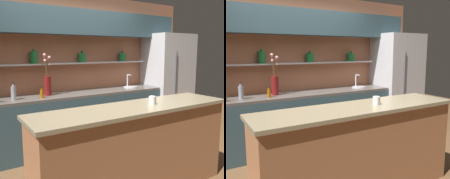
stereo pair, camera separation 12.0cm
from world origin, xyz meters
TOP-DOWN VIEW (x-y plane):
  - ground_plane at (0.00, 0.00)m, footprint 12.00×12.00m
  - back_wall_unit at (-0.00, 1.53)m, footprint 5.20×0.44m
  - back_counter_unit at (-0.14, 1.24)m, footprint 3.60×0.62m
  - island_counter at (0.00, -0.44)m, footprint 2.39×0.61m
  - refrigerator at (2.14, 1.20)m, footprint 0.92×0.73m
  - flower_vase at (-0.42, 1.27)m, footprint 0.13×0.15m
  - sink_fixture at (1.19, 1.25)m, footprint 0.27×0.27m
  - bottle_sauce_0 at (-0.57, 1.12)m, footprint 0.06×0.06m
  - bottle_spirit_1 at (-0.96, 1.18)m, footprint 0.07×0.07m
  - coffee_mug at (0.21, -0.47)m, footprint 0.10×0.08m

SIDE VIEW (x-z plane):
  - ground_plane at x=0.00m, z-range 0.00..0.00m
  - back_counter_unit at x=-0.14m, z-range 0.00..0.92m
  - island_counter at x=0.00m, z-range 0.00..1.02m
  - sink_fixture at x=1.19m, z-range 0.82..1.07m
  - refrigerator at x=2.14m, z-range 0.00..1.96m
  - bottle_sauce_0 at x=-0.57m, z-range 0.90..1.07m
  - bottle_spirit_1 at x=-0.96m, z-range 0.90..1.15m
  - coffee_mug at x=0.21m, z-range 1.02..1.12m
  - flower_vase at x=-0.42m, z-range 0.80..1.46m
  - back_wall_unit at x=0.00m, z-range 0.25..2.85m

